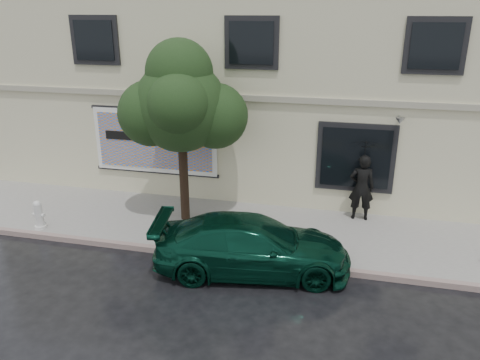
% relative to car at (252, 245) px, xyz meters
% --- Properties ---
extents(ground, '(90.00, 90.00, 0.00)m').
position_rel_car_xyz_m(ground, '(-0.85, -1.18, -0.69)').
color(ground, black).
rests_on(ground, ground).
extents(sidewalk, '(20.00, 3.50, 0.15)m').
position_rel_car_xyz_m(sidewalk, '(-0.85, 2.07, -0.62)').
color(sidewalk, '#9B9893').
rests_on(sidewalk, ground).
extents(curb, '(20.00, 0.18, 0.16)m').
position_rel_car_xyz_m(curb, '(-0.85, 0.32, -0.62)').
color(curb, gray).
rests_on(curb, ground).
extents(building, '(20.00, 8.12, 7.00)m').
position_rel_car_xyz_m(building, '(-0.85, 7.82, 2.80)').
color(building, beige).
rests_on(building, ground).
extents(billboard, '(4.30, 0.16, 2.20)m').
position_rel_car_xyz_m(billboard, '(-4.05, 3.74, 1.36)').
color(billboard, white).
rests_on(billboard, ground).
extents(car, '(5.05, 2.86, 1.39)m').
position_rel_car_xyz_m(car, '(0.00, 0.00, 0.00)').
color(car, '#083223').
rests_on(car, ground).
extents(pedestrian, '(0.76, 0.52, 2.01)m').
position_rel_car_xyz_m(pedestrian, '(2.59, 3.42, 0.46)').
color(pedestrian, black).
rests_on(pedestrian, sidewalk).
extents(umbrella, '(1.21, 1.21, 0.76)m').
position_rel_car_xyz_m(umbrella, '(2.59, 3.42, 1.85)').
color(umbrella, black).
rests_on(umbrella, pedestrian).
extents(street_tree, '(2.58, 2.58, 4.73)m').
position_rel_car_xyz_m(street_tree, '(-2.53, 2.23, 2.87)').
color(street_tree, black).
rests_on(street_tree, sidewalk).
extents(fire_hydrant, '(0.35, 0.33, 0.85)m').
position_rel_car_xyz_m(fire_hydrant, '(-6.39, 0.62, -0.13)').
color(fire_hydrant, silver).
rests_on(fire_hydrant, sidewalk).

